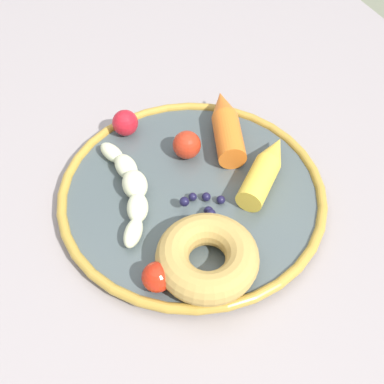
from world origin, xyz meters
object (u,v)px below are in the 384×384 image
object	(u,v)px
carrot_orange	(226,124)
blueberry_pile	(202,206)
donut	(207,258)
plate	(192,194)
tomato_near	(157,277)
carrot_yellow	(265,169)
dining_table	(188,211)
banana	(130,187)
tomato_mid	(187,145)
tomato_far	(125,123)

from	to	relation	value
carrot_orange	blueberry_pile	xyz separation A→B (m)	(-0.10, 0.08, -0.01)
donut	blueberry_pile	distance (m)	0.08
plate	donut	xyz separation A→B (m)	(-0.10, 0.03, 0.02)
carrot_orange	tomato_near	bearing A→B (deg)	136.28
donut	tomato_near	size ratio (longest dim) A/B	3.42
carrot_yellow	blueberry_pile	bearing A→B (deg)	98.70
plate	donut	size ratio (longest dim) A/B	2.94
dining_table	banana	xyz separation A→B (m)	(-0.01, 0.08, 0.10)
tomato_mid	donut	bearing A→B (deg)	163.29
carrot_orange	donut	bearing A→B (deg)	147.78
blueberry_pile	carrot_yellow	bearing A→B (deg)	-81.30
dining_table	tomato_mid	world-z (taller)	tomato_mid
tomato_near	tomato_mid	world-z (taller)	tomato_mid
plate	blueberry_pile	size ratio (longest dim) A/B	5.98
donut	banana	bearing A→B (deg)	16.74
tomato_near	tomato_far	xyz separation A→B (m)	(0.23, -0.05, 0.00)
carrot_yellow	tomato_far	xyz separation A→B (m)	(0.15, 0.13, 0.00)
tomato_near	tomato_far	bearing A→B (deg)	-11.73
carrot_orange	donut	world-z (taller)	same
tomato_near	tomato_far	distance (m)	0.24
carrot_yellow	blueberry_pile	size ratio (longest dim) A/B	2.00
dining_table	donut	distance (m)	0.18
dining_table	carrot_yellow	distance (m)	0.14
dining_table	tomato_near	world-z (taller)	tomato_near
plate	carrot_orange	world-z (taller)	carrot_orange
tomato_mid	tomato_far	size ratio (longest dim) A/B	1.05
dining_table	tomato_far	world-z (taller)	tomato_far
carrot_orange	donut	distance (m)	0.21
carrot_orange	tomato_far	xyz separation A→B (m)	(0.06, 0.12, -0.00)
blueberry_pile	tomato_near	size ratio (longest dim) A/B	1.68
dining_table	plate	world-z (taller)	plate
dining_table	donut	size ratio (longest dim) A/B	11.49
carrot_orange	donut	size ratio (longest dim) A/B	1.20
carrot_yellow	tomato_far	bearing A→B (deg)	40.87
banana	blueberry_pile	bearing A→B (deg)	-130.94
tomato_far	banana	bearing A→B (deg)	163.24
donut	blueberry_pile	xyz separation A→B (m)	(0.07, -0.03, -0.01)
donut	tomato_near	world-z (taller)	donut
banana	carrot_yellow	distance (m)	0.16
banana	carrot_orange	distance (m)	0.16
tomato_near	dining_table	bearing A→B (deg)	-34.78
banana	carrot_yellow	world-z (taller)	carrot_yellow
plate	blueberry_pile	xyz separation A→B (m)	(-0.03, 0.00, 0.01)
plate	banana	world-z (taller)	banana
dining_table	plate	size ratio (longest dim) A/B	3.91
carrot_yellow	carrot_orange	bearing A→B (deg)	5.09
banana	tomato_far	size ratio (longest dim) A/B	4.99
donut	tomato_near	xyz separation A→B (m)	(0.00, 0.06, -0.00)
blueberry_pile	tomato_near	distance (m)	0.11
plate	tomato_far	distance (m)	0.14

